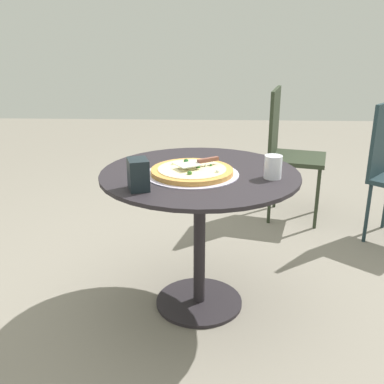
% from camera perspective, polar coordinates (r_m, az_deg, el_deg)
% --- Properties ---
extents(ground_plane, '(10.00, 10.00, 0.00)m').
position_cam_1_polar(ground_plane, '(2.42, 0.89, -13.71)').
color(ground_plane, gray).
extents(patio_table, '(0.93, 0.93, 0.71)m').
position_cam_1_polar(patio_table, '(2.16, 0.96, -1.52)').
color(patio_table, black).
rests_on(patio_table, ground).
extents(pizza_on_tray, '(0.43, 0.43, 0.05)m').
position_cam_1_polar(pizza_on_tray, '(2.07, -0.00, 2.59)').
color(pizza_on_tray, silver).
rests_on(pizza_on_tray, patio_table).
extents(pizza_server, '(0.16, 0.20, 0.02)m').
position_cam_1_polar(pizza_server, '(2.08, 0.87, 3.76)').
color(pizza_server, silver).
rests_on(pizza_server, pizza_on_tray).
extents(drinking_cup, '(0.08, 0.08, 0.10)m').
position_cam_1_polar(drinking_cup, '(2.04, 10.11, 3.12)').
color(drinking_cup, silver).
rests_on(drinking_cup, patio_table).
extents(napkin_dispenser, '(0.12, 0.11, 0.13)m').
position_cam_1_polar(napkin_dispenser, '(1.88, -6.75, 2.20)').
color(napkin_dispenser, black).
rests_on(napkin_dispenser, patio_table).
extents(patio_chair_near, '(0.47, 0.47, 0.94)m').
position_cam_1_polar(patio_chair_near, '(3.34, 11.83, 5.70)').
color(patio_chair_near, '#293221').
rests_on(patio_chair_near, ground).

